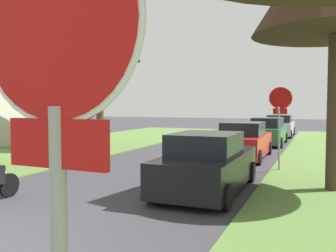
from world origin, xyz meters
The scene contains 7 objects.
stop_sign_near centered at (4.14, -2.42, 2.20)m, with size 0.81×0.07×2.98m.
stop_sign_far centered at (3.88, 9.68, 2.14)m, with size 0.81×0.76×2.90m.
street_tree_left_mid_b centered at (-5.88, 13.51, 6.60)m, with size 4.43×4.43×8.55m.
parked_sedan_black centered at (2.40, 5.78, 0.72)m, with size 1.95×4.40×1.57m.
parked_sedan_red centered at (2.15, 12.27, 0.72)m, with size 1.95×4.40×1.57m.
parked_sedan_green centered at (2.41, 18.33, 0.72)m, with size 1.95×4.40×1.57m.
parked_sedan_silver centered at (2.49, 24.55, 0.72)m, with size 1.95×4.40×1.57m.
Camera 1 is at (5.11, -3.62, 2.30)m, focal length 39.39 mm.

